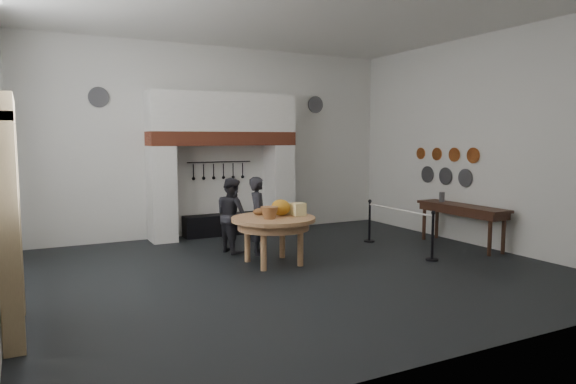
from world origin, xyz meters
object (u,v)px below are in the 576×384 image
work_table (273,219)px  visitor_near (258,216)px  barrier_post_near (433,237)px  visitor_far (232,215)px  side_table (462,206)px  iron_range (223,225)px  barrier_post_far (370,222)px

work_table → visitor_near: visitor_near is taller
visitor_near → barrier_post_near: 3.41m
visitor_far → work_table: bearing=-175.8°
visitor_near → side_table: 4.39m
iron_range → visitor_far: visitor_far is taller
iron_range → barrier_post_far: 3.50m
iron_range → barrier_post_near: (2.64, -4.30, 0.20)m
visitor_near → barrier_post_near: visitor_near is taller
visitor_far → barrier_post_near: 3.97m
work_table → visitor_far: size_ratio=1.01×
work_table → visitor_far: visitor_far is taller
side_table → barrier_post_far: size_ratio=2.44×
visitor_far → barrier_post_near: bearing=-137.7°
visitor_far → barrier_post_far: 3.17m
work_table → visitor_far: (-0.32, 1.28, -0.07)m
visitor_near → visitor_far: 0.57m
work_table → barrier_post_far: barrier_post_far is taller
side_table → barrier_post_far: (-1.46, 1.30, -0.42)m
visitor_near → side_table: visitor_near is taller
work_table → side_table: 4.29m
visitor_far → side_table: bearing=-120.5°
visitor_far → visitor_near: bearing=-144.9°
visitor_near → visitor_far: bearing=61.0°
side_table → barrier_post_near: size_ratio=2.44×
work_table → side_table: bearing=-6.0°
work_table → barrier_post_far: 2.96m
barrier_post_far → visitor_near: bearing=179.5°
iron_range → visitor_near: bearing=-92.1°
work_table → iron_range: bearing=87.0°
visitor_far → barrier_post_near: (3.12, -2.43, -0.32)m
barrier_post_near → work_table: bearing=157.7°
iron_range → side_table: bearing=-41.3°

